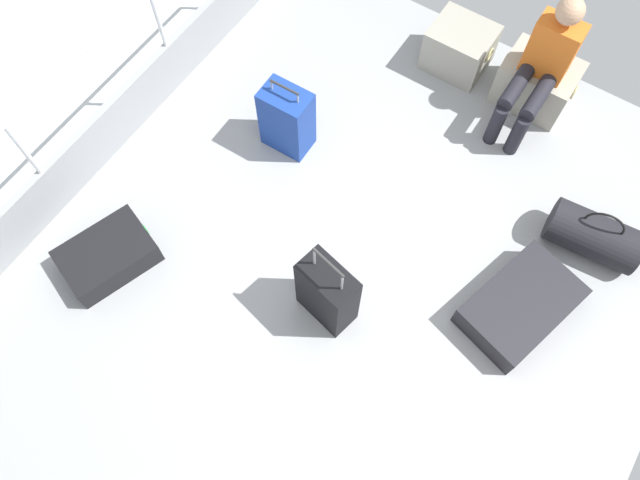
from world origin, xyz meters
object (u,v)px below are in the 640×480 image
Objects in this scene: cargo_crate_1 at (536,82)px; suitcase_0 at (520,306)px; cargo_crate_0 at (459,48)px; suitcase_3 at (287,119)px; suitcase_1 at (108,256)px; passenger_seated at (542,65)px; duffel_bag at (594,236)px; suitcase_4 at (327,293)px.

suitcase_0 is (0.72, -1.76, -0.09)m from cargo_crate_1.
cargo_crate_0 is at bearing 129.11° from suitcase_0.
suitcase_3 reaches higher than cargo_crate_0.
suitcase_1 is at bearing -122.29° from cargo_crate_1.
suitcase_3 is at bearing 72.97° from suitcase_1.
passenger_seated reaches higher than cargo_crate_0.
suitcase_3 is (-0.75, -1.45, 0.10)m from cargo_crate_0.
duffel_bag is (0.93, -1.01, -0.04)m from cargo_crate_1.
suitcase_1 is (-1.23, -3.03, -0.09)m from cargo_crate_0.
passenger_seated is at bearing 41.56° from suitcase_3.
duffel_bag is (2.86, 2.04, 0.06)m from suitcase_1.
suitcase_4 is at bearing 20.40° from suitcase_1.
cargo_crate_1 is 0.90× the size of duffel_bag.
passenger_seated is at bearing 138.55° from duffel_bag.
passenger_seated reaches higher than suitcase_3.
cargo_crate_0 is 3.27m from suitcase_1.
cargo_crate_1 is 0.82× the size of suitcase_1.
suitcase_0 is at bearing -50.89° from cargo_crate_0.
suitcase_0 is 0.78m from duffel_bag.
cargo_crate_0 is 2.25m from suitcase_0.
duffel_bag is (0.21, 0.75, 0.05)m from suitcase_0.
suitcase_1 is at bearing -123.93° from passenger_seated.
duffel_bag is at bearing 74.47° from suitcase_0.
suitcase_4 is (-0.41, -2.30, -0.27)m from passenger_seated.
suitcase_4 is at bearing -132.32° from duffel_bag.
suitcase_1 is 1.11× the size of duffel_bag.
cargo_crate_1 is (0.69, 0.01, 0.00)m from cargo_crate_0.
suitcase_4 is (-0.41, -2.48, 0.11)m from cargo_crate_1.
cargo_crate_1 is 0.42m from passenger_seated.
cargo_crate_0 is at bearing 62.74° from suitcase_3.
cargo_crate_1 is at bearing 45.42° from suitcase_3.
suitcase_4 is at bearing -100.05° from passenger_seated.
suitcase_1 is at bearing -107.03° from suitcase_3.
cargo_crate_0 reaches higher than suitcase_0.
suitcase_0 is at bearing -67.59° from cargo_crate_1.
cargo_crate_1 is at bearing 1.11° from cargo_crate_0.
suitcase_4 is at bearing -83.38° from cargo_crate_0.
suitcase_3 is at bearing -117.26° from cargo_crate_0.
cargo_crate_1 is at bearing 112.41° from suitcase_0.
suitcase_3 is at bearing -134.58° from cargo_crate_1.
duffel_bag reaches higher than cargo_crate_0.
suitcase_3 is 0.81× the size of suitcase_4.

